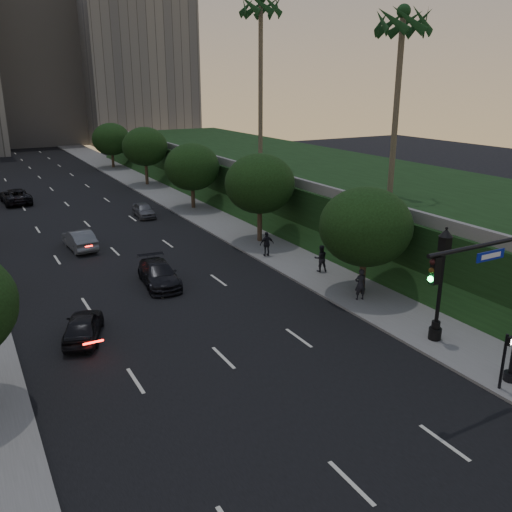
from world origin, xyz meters
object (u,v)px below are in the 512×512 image
traffic_signal_mast (504,306)px  pedestrian_b (321,258)px  sedan_near_left (83,326)px  sedan_near_right (159,274)px  pedestrian_a (360,284)px  sedan_far_right (144,210)px  sedan_far_left (15,196)px  street_lamp (440,290)px  sedan_mid_left (80,240)px  pedestrian_c (267,244)px

traffic_signal_mast → pedestrian_b: (2.08, 14.62, -2.66)m
sedan_near_left → sedan_near_right: size_ratio=0.83×
traffic_signal_mast → pedestrian_b: bearing=81.9°
pedestrian_a → sedan_far_right: bearing=-66.6°
traffic_signal_mast → sedan_far_left: traffic_signal_mast is taller
street_lamp → pedestrian_b: (0.86, 10.44, -1.62)m
traffic_signal_mast → sedan_far_right: (-3.06, 34.73, -3.03)m
sedan_far_left → pedestrian_a: 39.26m
sedan_far_left → sedan_far_right: (9.48, -11.73, -0.11)m
sedan_mid_left → pedestrian_b: size_ratio=2.55×
sedan_far_right → pedestrian_a: size_ratio=2.09×
street_lamp → pedestrian_b: street_lamp is taller
sedan_far_right → sedan_mid_left: bearing=-131.3°
street_lamp → pedestrian_c: street_lamp is taller
traffic_signal_mast → sedan_near_left: size_ratio=1.76×
sedan_near_left → sedan_mid_left: 15.23m
sedan_far_right → pedestrian_c: (3.74, -15.71, 0.37)m
traffic_signal_mast → sedan_mid_left: bearing=110.4°
sedan_near_right → pedestrian_b: 10.17m
pedestrian_c → sedan_mid_left: bearing=-29.5°
sedan_far_left → pedestrian_c: (13.22, -27.43, 0.26)m
sedan_near_left → sedan_far_left: size_ratio=0.74×
sedan_near_left → pedestrian_a: (14.43, -2.81, 0.37)m
sedan_far_right → sedan_near_right: bearing=-101.7°
sedan_near_left → sedan_far_left: bearing=-71.3°
street_lamp → sedan_far_right: street_lamp is taller
sedan_far_right → pedestrian_a: (4.30, -25.03, 0.41)m
pedestrian_a → sedan_mid_left: bearing=-43.5°
pedestrian_b → sedan_mid_left: bearing=-26.6°
sedan_near_right → pedestrian_b: pedestrian_b is taller
sedan_near_left → sedan_far_right: 24.42m
traffic_signal_mast → sedan_far_left: size_ratio=1.30×
sedan_mid_left → pedestrian_b: pedestrian_b is taller
sedan_mid_left → pedestrian_c: bearing=138.6°
sedan_near_left → street_lamp: bearing=169.8°
sedan_near_right → sedan_mid_left: bearing=111.1°
traffic_signal_mast → sedan_near_left: traffic_signal_mast is taller
traffic_signal_mast → pedestrian_c: (0.68, 19.03, -2.66)m
traffic_signal_mast → pedestrian_c: 19.22m
pedestrian_a → sedan_near_right: bearing=-28.2°
sedan_far_left → pedestrian_b: pedestrian_b is taller
traffic_signal_mast → pedestrian_c: bearing=87.9°
sedan_mid_left → sedan_near_right: (2.61, -9.80, -0.04)m
street_lamp → pedestrian_a: street_lamp is taller
sedan_near_right → pedestrian_c: size_ratio=2.77×
traffic_signal_mast → street_lamp: (1.23, 4.18, -1.04)m
sedan_near_left → pedestrian_a: pedestrian_a is taller
street_lamp → pedestrian_c: (-0.54, 14.85, -1.62)m
sedan_far_right → sedan_far_left: bearing=132.3°
sedan_near_left → pedestrian_c: 15.33m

